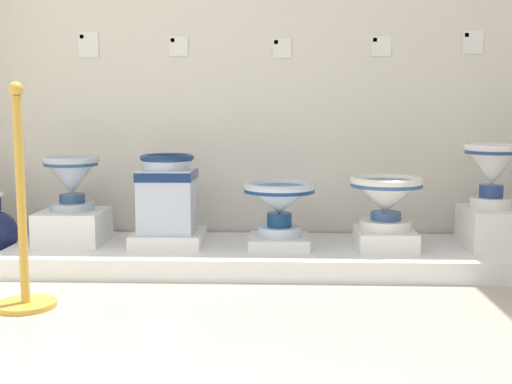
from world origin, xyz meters
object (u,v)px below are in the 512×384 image
at_px(plinth_block_squat_floral, 489,228).
at_px(info_placard_second, 179,46).
at_px(stanchion_post_near_left, 23,245).
at_px(plinth_block_tall_cobalt, 279,241).
at_px(info_placard_first, 88,44).
at_px(antique_toilet_squat_floral, 492,167).
at_px(info_placard_fourth, 381,46).
at_px(antique_toilet_pale_glazed, 71,177).
at_px(info_placard_third, 282,48).
at_px(info_placard_fifth, 473,42).
at_px(plinth_block_slender_white, 168,238).
at_px(antique_toilet_slender_white, 168,191).
at_px(plinth_block_pale_glazed, 73,226).
at_px(antique_toilet_tall_cobalt, 279,199).
at_px(plinth_block_rightmost, 385,239).
at_px(antique_toilet_rightmost, 386,196).

height_order(plinth_block_squat_floral, info_placard_second, info_placard_second).
distance_m(plinth_block_squat_floral, stanchion_post_near_left, 2.48).
bearing_deg(plinth_block_tall_cobalt, info_placard_first, 159.88).
bearing_deg(plinth_block_tall_cobalt, antique_toilet_squat_floral, 1.97).
distance_m(plinth_block_squat_floral, info_placard_fourth, 1.26).
relative_size(plinth_block_tall_cobalt, antique_toilet_squat_floral, 0.93).
distance_m(antique_toilet_pale_glazed, stanchion_post_near_left, 0.91).
distance_m(antique_toilet_pale_glazed, info_placard_third, 1.48).
bearing_deg(info_placard_fifth, info_placard_third, -180.00).
distance_m(plinth_block_slender_white, antique_toilet_slender_white, 0.27).
bearing_deg(plinth_block_squat_floral, plinth_block_pale_glazed, 179.17).
xyz_separation_m(antique_toilet_tall_cobalt, info_placard_fifth, (1.17, 0.44, 0.91)).
xyz_separation_m(info_placard_first, info_placard_third, (1.20, -0.00, -0.03)).
relative_size(info_placard_second, info_placard_fifth, 0.87).
bearing_deg(info_placard_first, antique_toilet_slender_white, -37.04).
bearing_deg(stanchion_post_near_left, antique_toilet_slender_white, 58.58).
xyz_separation_m(antique_toilet_pale_glazed, info_placard_second, (0.58, 0.36, 0.77)).
distance_m(plinth_block_slender_white, plinth_block_rightmost, 1.23).
xyz_separation_m(antique_toilet_tall_cobalt, plinth_block_rightmost, (0.59, -0.01, -0.22)).
distance_m(antique_toilet_slender_white, antique_toilet_rightmost, 1.23).
xyz_separation_m(plinth_block_tall_cobalt, plinth_block_squat_floral, (1.19, 0.04, 0.08)).
distance_m(antique_toilet_slender_white, info_placard_second, 0.94).
bearing_deg(plinth_block_pale_glazed, antique_toilet_tall_cobalt, -3.59).
height_order(antique_toilet_slender_white, stanchion_post_near_left, stanchion_post_near_left).
distance_m(info_placard_first, info_placard_second, 0.56).
height_order(plinth_block_rightmost, plinth_block_squat_floral, plinth_block_squat_floral).
distance_m(antique_toilet_tall_cobalt, info_placard_first, 1.55).
distance_m(antique_toilet_rightmost, info_placard_fifth, 1.14).
bearing_deg(plinth_block_pale_glazed, info_placard_first, 87.31).
bearing_deg(plinth_block_tall_cobalt, stanchion_post_near_left, -144.67).
bearing_deg(info_placard_second, plinth_block_rightmost, -19.98).
relative_size(plinth_block_pale_glazed, plinth_block_tall_cobalt, 1.15).
distance_m(antique_toilet_rightmost, info_placard_second, 1.56).
xyz_separation_m(plinth_block_squat_floral, stanchion_post_near_left, (-2.33, -0.85, 0.06)).
height_order(antique_toilet_tall_cobalt, plinth_block_rightmost, antique_toilet_tall_cobalt).
relative_size(antique_toilet_tall_cobalt, antique_toilet_rightmost, 1.00).
xyz_separation_m(plinth_block_slender_white, antique_toilet_slender_white, (0.00, 0.00, 0.27)).
bearing_deg(info_placard_fourth, plinth_block_pale_glazed, -168.82).
distance_m(antique_toilet_pale_glazed, info_placard_first, 0.86).
height_order(info_placard_third, info_placard_fifth, info_placard_fifth).
bearing_deg(info_placard_second, plinth_block_tall_cobalt, -34.78).
distance_m(antique_toilet_slender_white, info_placard_fourth, 1.56).
bearing_deg(plinth_block_slender_white, antique_toilet_squat_floral, 0.71).
bearing_deg(stanchion_post_near_left, info_placard_fifth, 28.34).
distance_m(plinth_block_squat_floral, info_placard_second, 2.13).
bearing_deg(plinth_block_pale_glazed, plinth_block_slender_white, -5.76).
bearing_deg(antique_toilet_squat_floral, info_placard_first, 170.57).
relative_size(antique_toilet_pale_glazed, plinth_block_rightmost, 0.88).
bearing_deg(antique_toilet_squat_floral, plinth_block_tall_cobalt, -178.03).
xyz_separation_m(antique_toilet_rightmost, plinth_block_squat_floral, (0.59, 0.05, -0.19)).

